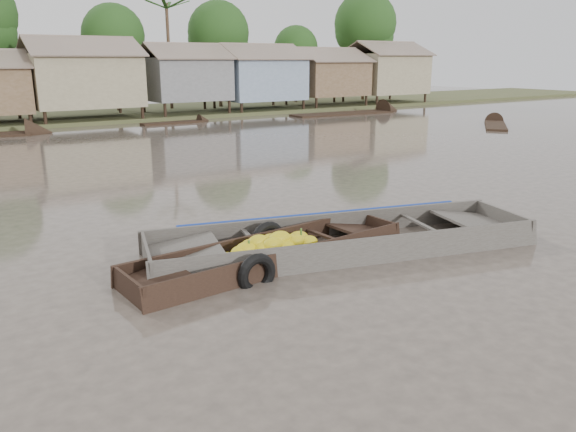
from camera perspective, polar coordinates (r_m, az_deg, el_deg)
ground at (r=11.66m, az=4.59°, el=-4.33°), size 120.00×120.00×0.00m
riverbank at (r=41.66m, az=-20.22°, el=13.51°), size 120.00×12.47×10.22m
banana_boat at (r=11.29m, az=-2.03°, el=-3.94°), size 6.23×1.91×0.89m
viewer_boat at (r=12.23m, az=5.64°, el=-2.98°), size 8.72×4.26×0.68m
distant_boats at (r=34.73m, az=-11.26°, el=8.72°), size 45.47×15.94×0.35m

